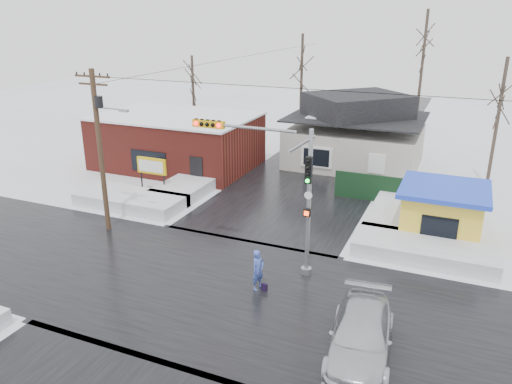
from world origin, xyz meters
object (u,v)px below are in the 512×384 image
at_px(traffic_signal, 276,179).
at_px(marquee_sign, 152,167).
at_px(utility_pole, 100,142).
at_px(kiosk, 442,211).
at_px(car, 361,336).
at_px(pedestrian, 258,270).

xyz_separation_m(traffic_signal, marquee_sign, (-11.43, 6.53, -2.62)).
xyz_separation_m(utility_pole, kiosk, (17.43, 6.49, -3.65)).
height_order(marquee_sign, car, marquee_sign).
bearing_deg(traffic_signal, kiosk, 44.84).
distance_m(kiosk, pedestrian, 11.60).
distance_m(traffic_signal, utility_pole, 10.39).
bearing_deg(utility_pole, traffic_signal, -2.95).
bearing_deg(traffic_signal, car, -43.49).
xyz_separation_m(kiosk, pedestrian, (-7.06, -9.19, -0.52)).
height_order(kiosk, pedestrian, kiosk).
height_order(utility_pole, kiosk, utility_pole).
bearing_deg(traffic_signal, pedestrian, -89.82).
xyz_separation_m(traffic_signal, pedestrian, (0.01, -2.16, -3.60)).
relative_size(utility_pole, marquee_sign, 3.53).
bearing_deg(pedestrian, kiosk, -19.68).
bearing_deg(kiosk, marquee_sign, -178.45).
relative_size(kiosk, car, 0.86).
xyz_separation_m(traffic_signal, kiosk, (7.07, 7.03, -3.08)).
bearing_deg(marquee_sign, utility_pole, -79.87).
height_order(pedestrian, car, pedestrian).
distance_m(marquee_sign, kiosk, 18.51).
xyz_separation_m(pedestrian, car, (5.17, -2.74, -0.16)).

